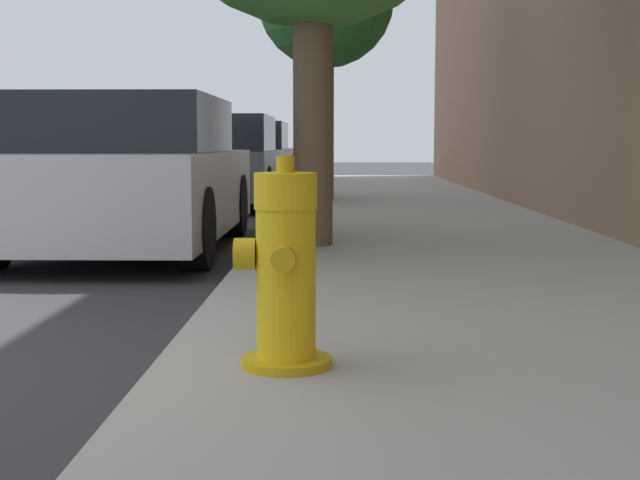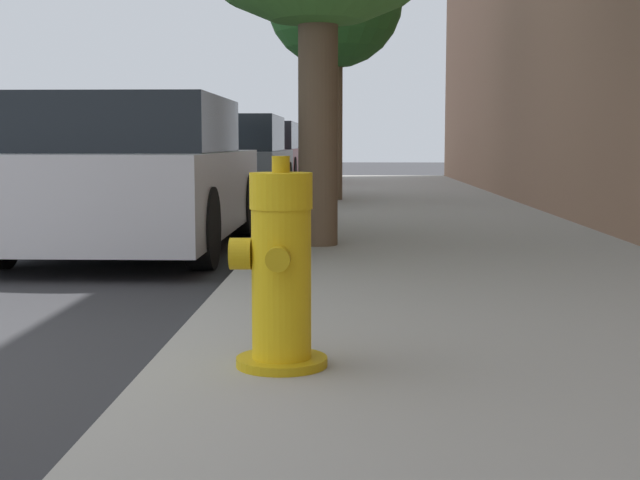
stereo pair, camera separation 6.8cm
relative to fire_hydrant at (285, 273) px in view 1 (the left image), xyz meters
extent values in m
cube|color=#99968E|center=(1.10, 0.06, -0.43)|extent=(3.25, 40.00, 0.11)
cylinder|color=#C39C11|center=(0.00, 0.00, -0.35)|extent=(0.36, 0.36, 0.04)
cylinder|color=yellow|center=(0.00, 0.00, -0.04)|extent=(0.23, 0.23, 0.59)
cylinder|color=yellow|center=(0.00, 0.00, 0.32)|extent=(0.24, 0.24, 0.14)
cylinder|color=#C39C11|center=(0.00, 0.00, 0.42)|extent=(0.07, 0.07, 0.06)
cylinder|color=#C39C11|center=(0.00, -0.15, 0.07)|extent=(0.09, 0.07, 0.09)
cylinder|color=#C39C11|center=(0.00, 0.15, 0.07)|extent=(0.09, 0.07, 0.09)
cylinder|color=#C39C11|center=(-0.15, 0.00, 0.07)|extent=(0.08, 0.12, 0.12)
cube|color=#B7B7BC|center=(-1.69, 4.67, 0.06)|extent=(1.78, 4.07, 0.72)
cube|color=black|center=(-1.69, 4.51, 0.66)|extent=(1.64, 2.24, 0.49)
cylinder|color=black|center=(-2.50, 5.93, -0.16)|extent=(0.20, 0.65, 0.65)
cylinder|color=black|center=(-0.88, 5.93, -0.16)|extent=(0.20, 0.65, 0.65)
cylinder|color=black|center=(-0.88, 3.41, -0.16)|extent=(0.20, 0.65, 0.65)
cube|color=#4C5156|center=(-1.61, 10.35, 0.03)|extent=(1.71, 4.19, 0.68)
cube|color=black|center=(-1.61, 10.18, 0.64)|extent=(1.57, 2.30, 0.53)
cylinder|color=black|center=(-2.38, 11.65, -0.16)|extent=(0.20, 0.65, 0.65)
cylinder|color=black|center=(-0.84, 11.65, -0.16)|extent=(0.20, 0.65, 0.65)
cylinder|color=black|center=(-2.38, 9.05, -0.16)|extent=(0.20, 0.65, 0.65)
cylinder|color=black|center=(-0.84, 9.05, -0.16)|extent=(0.20, 0.65, 0.65)
cube|color=maroon|center=(-1.75, 16.23, 0.03)|extent=(1.74, 4.41, 0.65)
cube|color=black|center=(-1.75, 16.06, 0.64)|extent=(1.60, 2.43, 0.58)
cylinder|color=black|center=(-2.54, 17.60, -0.14)|extent=(0.20, 0.69, 0.69)
cylinder|color=black|center=(-0.95, 17.60, -0.14)|extent=(0.20, 0.69, 0.69)
cylinder|color=black|center=(-2.54, 14.87, -0.14)|extent=(0.20, 0.69, 0.69)
cylinder|color=black|center=(-0.95, 14.87, -0.14)|extent=(0.20, 0.69, 0.69)
cylinder|color=brown|center=(-0.01, 4.16, 0.80)|extent=(0.34, 0.34, 2.35)
cylinder|color=brown|center=(0.02, 10.18, 0.80)|extent=(0.25, 0.25, 2.34)
camera|label=1|loc=(0.21, -3.43, 0.51)|focal=50.00mm
camera|label=2|loc=(0.27, -3.43, 0.51)|focal=50.00mm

